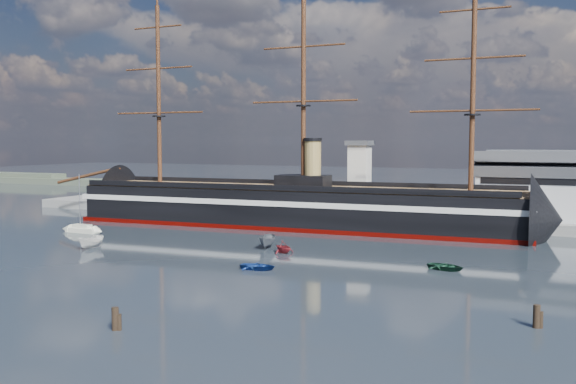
% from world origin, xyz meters
% --- Properties ---
extents(ground, '(600.00, 600.00, 0.00)m').
position_xyz_m(ground, '(0.00, 40.00, 0.00)').
color(ground, '#1C262D').
rests_on(ground, ground).
extents(quay, '(180.00, 18.00, 2.00)m').
position_xyz_m(quay, '(10.00, 76.00, 0.00)').
color(quay, slate).
rests_on(quay, ground).
extents(quay_tower, '(5.00, 5.00, 15.00)m').
position_xyz_m(quay_tower, '(3.00, 73.00, 9.75)').
color(quay_tower, silver).
rests_on(quay_tower, ground).
extents(shoreline, '(120.00, 10.00, 4.00)m').
position_xyz_m(shoreline, '(-139.23, 135.00, 1.45)').
color(shoreline, '#3F4C38').
rests_on(shoreline, ground).
extents(warship, '(113.26, 20.62, 53.94)m').
position_xyz_m(warship, '(-8.04, 60.00, 4.04)').
color(warship, black).
rests_on(warship, ground).
extents(sailboat, '(6.84, 2.26, 10.82)m').
position_xyz_m(sailboat, '(-38.46, 35.81, 0.69)').
color(sailboat, silver).
rests_on(sailboat, ground).
extents(motorboat_a, '(6.12, 2.41, 2.42)m').
position_xyz_m(motorboat_a, '(-24.93, 22.89, 0.00)').
color(motorboat_a, white).
rests_on(motorboat_a, ground).
extents(motorboat_b, '(1.51, 3.08, 1.38)m').
position_xyz_m(motorboat_b, '(6.79, 18.72, 0.00)').
color(motorboat_b, navy).
rests_on(motorboat_b, ground).
extents(motorboat_c, '(6.65, 3.54, 2.52)m').
position_xyz_m(motorboat_c, '(0.34, 34.68, 0.00)').
color(motorboat_c, slate).
rests_on(motorboat_c, ground).
extents(motorboat_d, '(5.03, 6.32, 2.13)m').
position_xyz_m(motorboat_d, '(4.53, 31.57, 0.00)').
color(motorboat_d, maroon).
rests_on(motorboat_d, ground).
extents(motorboat_e, '(1.94, 3.24, 1.41)m').
position_xyz_m(motorboat_e, '(29.37, 28.75, 0.00)').
color(motorboat_e, '#133424').
rests_on(motorboat_e, ground).
extents(piling_near_mid, '(0.64, 0.64, 2.78)m').
position_xyz_m(piling_near_mid, '(7.45, -10.62, 0.00)').
color(piling_near_mid, black).
rests_on(piling_near_mid, ground).
extents(piling_far_right, '(0.64, 0.64, 2.83)m').
position_xyz_m(piling_far_right, '(41.84, 5.74, 0.00)').
color(piling_far_right, black).
rests_on(piling_far_right, ground).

